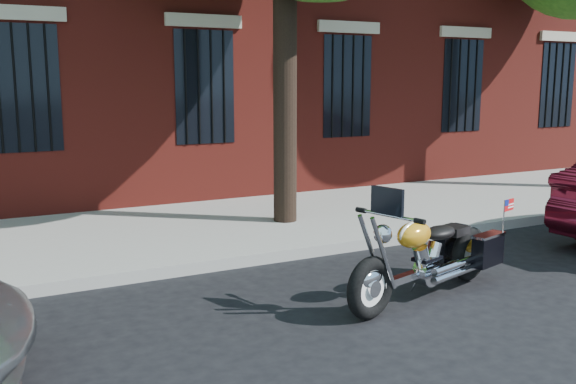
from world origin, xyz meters
TOP-DOWN VIEW (x-y plane):
  - ground at (0.00, 0.00)m, footprint 120.00×120.00m
  - curb at (0.00, 1.38)m, footprint 40.00×0.16m
  - sidewalk at (0.00, 3.26)m, footprint 40.00×3.60m
  - motorcycle at (0.49, -0.62)m, footprint 2.56×1.15m

SIDE VIEW (x-z plane):
  - ground at x=0.00m, z-range 0.00..0.00m
  - curb at x=0.00m, z-range 0.00..0.15m
  - sidewalk at x=0.00m, z-range 0.00..0.15m
  - motorcycle at x=0.49m, z-range -0.21..1.08m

